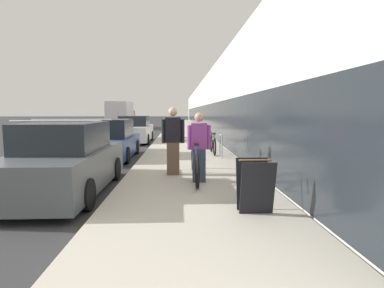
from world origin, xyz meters
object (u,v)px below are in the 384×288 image
at_px(person_rider, 199,147).
at_px(parked_sedan_far, 135,130).
at_px(vintage_roadster_curbside, 109,141).
at_px(bike_rack_hoop, 221,143).
at_px(tandem_bicycle, 195,162).
at_px(sandwich_board_sign, 255,186).
at_px(parked_sedan_curbside, 66,161).
at_px(moving_truck, 121,115).
at_px(cruiser_bike_nearest, 213,145).
at_px(person_bystander, 173,141).

xyz_separation_m(person_rider, parked_sedan_far, (-3.08, 10.66, -0.25)).
bearing_deg(vintage_roadster_curbside, bike_rack_hoop, -9.29).
bearing_deg(tandem_bicycle, sandwich_board_sign, -71.11).
bearing_deg(parked_sedan_far, parked_sedan_curbside, -89.50).
xyz_separation_m(bike_rack_hoop, vintage_roadster_curbside, (-4.24, 0.69, 0.04)).
bearing_deg(moving_truck, tandem_bicycle, -75.27).
relative_size(sandwich_board_sign, moving_truck, 0.14).
height_order(bike_rack_hoop, sandwich_board_sign, sandwich_board_sign).
bearing_deg(bike_rack_hoop, sandwich_board_sign, -92.53).
relative_size(cruiser_bike_nearest, moving_truck, 0.28).
distance_m(tandem_bicycle, parked_sedan_far, 10.73).
relative_size(person_bystander, bike_rack_hoop, 2.13).
bearing_deg(vintage_roadster_curbside, parked_sedan_far, 89.19).
bearing_deg(person_bystander, parked_sedan_curbside, -151.79).
distance_m(cruiser_bike_nearest, sandwich_board_sign, 6.97).
bearing_deg(bike_rack_hoop, parked_sedan_curbside, -133.60).
relative_size(person_bystander, parked_sedan_far, 0.43).
height_order(bike_rack_hoop, moving_truck, moving_truck).
bearing_deg(moving_truck, bike_rack_hoop, -70.25).
bearing_deg(bike_rack_hoop, cruiser_bike_nearest, 102.13).
bearing_deg(person_rider, cruiser_bike_nearest, 79.60).
bearing_deg(parked_sedan_curbside, tandem_bicycle, 14.54).
xyz_separation_m(parked_sedan_curbside, vintage_roadster_curbside, (-0.18, 4.95, -0.03)).
distance_m(person_rider, parked_sedan_curbside, 3.03).
relative_size(person_bystander, vintage_roadster_curbside, 0.44).
bearing_deg(cruiser_bike_nearest, parked_sedan_far, 123.87).
xyz_separation_m(vintage_roadster_curbside, moving_truck, (-3.49, 20.82, 0.74)).
distance_m(sandwich_board_sign, vintage_roadster_curbside, 7.85).
distance_m(person_bystander, moving_truck, 25.24).
bearing_deg(cruiser_bike_nearest, person_rider, -100.40).
xyz_separation_m(sandwich_board_sign, vintage_roadster_curbside, (-3.97, 6.77, 0.10)).
distance_m(person_rider, cruiser_bike_nearest, 4.86).
xyz_separation_m(sandwich_board_sign, parked_sedan_curbside, (-3.79, 1.82, 0.13)).
bearing_deg(cruiser_bike_nearest, tandem_bicycle, -102.25).
bearing_deg(vintage_roadster_curbside, moving_truck, 99.51).
distance_m(parked_sedan_curbside, parked_sedan_far, 11.05).
bearing_deg(bike_rack_hoop, person_rider, -105.43).
height_order(vintage_roadster_curbside, parked_sedan_far, parked_sedan_far).
bearing_deg(parked_sedan_curbside, vintage_roadster_curbside, 92.11).
bearing_deg(moving_truck, parked_sedan_curbside, -81.89).
distance_m(parked_sedan_far, moving_truck, 15.16).
relative_size(bike_rack_hoop, sandwich_board_sign, 0.94).
bearing_deg(person_bystander, sandwich_board_sign, -65.04).
relative_size(sandwich_board_sign, parked_sedan_curbside, 0.22).
distance_m(tandem_bicycle, cruiser_bike_nearest, 4.50).
distance_m(vintage_roadster_curbside, parked_sedan_far, 6.10).
distance_m(sandwich_board_sign, parked_sedan_curbside, 4.20).
distance_m(bike_rack_hoop, cruiser_bike_nearest, 0.93).
bearing_deg(parked_sedan_curbside, cruiser_bike_nearest, 53.16).
relative_size(person_rider, parked_sedan_curbside, 0.40).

